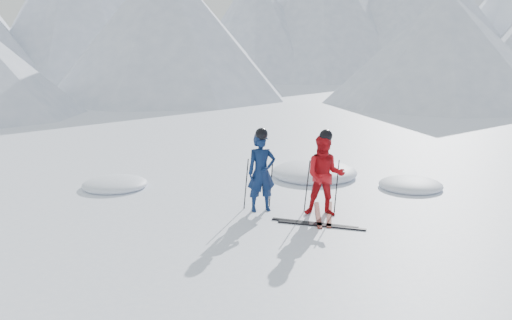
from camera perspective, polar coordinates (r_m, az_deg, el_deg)
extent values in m
plane|color=white|center=(11.30, 10.69, -5.66)|extent=(160.00, 160.00, 0.00)
cone|color=#B2BCD1|center=(51.37, -18.16, 15.67)|extent=(23.96, 23.96, 14.35)
cone|color=#B2BCD1|center=(61.48, -10.33, 14.24)|extent=(17.69, 17.69, 11.93)
cone|color=#B2BCD1|center=(54.31, -0.04, 14.17)|extent=(19.63, 19.63, 10.85)
cone|color=#B2BCD1|center=(58.57, 6.82, 15.55)|extent=(23.31, 23.31, 14.15)
cone|color=#B2BCD1|center=(60.59, 16.46, 15.38)|extent=(28.94, 28.94, 14.88)
cone|color=silver|center=(65.94, 24.62, 12.70)|extent=(24.45, 24.45, 10.76)
cone|color=#B2BCD1|center=(33.97, 19.14, 11.14)|extent=(14.00, 14.00, 6.50)
cone|color=#B2BCD1|center=(36.16, -9.50, 13.62)|extent=(16.00, 16.00, 9.00)
imported|color=#0B1D44|center=(11.16, 0.58, -1.31)|extent=(0.64, 0.46, 1.64)
imported|color=#B70E15|center=(10.95, 7.26, -1.63)|extent=(0.94, 0.81, 1.65)
cylinder|color=black|center=(11.33, -1.05, -2.54)|extent=(0.11, 0.08, 1.09)
cylinder|color=black|center=(11.50, 1.60, -2.31)|extent=(0.11, 0.07, 1.09)
cylinder|color=black|center=(11.17, 5.39, -2.76)|extent=(0.11, 0.09, 1.10)
cylinder|color=black|center=(11.24, 8.49, -2.76)|extent=(0.11, 0.08, 1.10)
cube|color=black|center=(11.14, 6.56, -5.71)|extent=(0.47, 1.68, 0.03)
cube|color=black|center=(11.20, 7.75, -5.64)|extent=(0.58, 1.65, 0.03)
cube|color=black|center=(10.60, 6.16, -6.64)|extent=(1.54, 0.88, 0.03)
cube|color=black|center=(10.48, 6.90, -6.86)|extent=(1.57, 0.83, 0.03)
ellipsoid|color=white|center=(13.62, -14.61, -2.80)|extent=(1.57, 1.57, 0.35)
ellipsoid|color=white|center=(13.65, 15.95, -2.84)|extent=(1.53, 1.53, 0.34)
ellipsoid|color=white|center=(14.36, 6.13, -1.71)|extent=(2.25, 2.25, 0.49)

